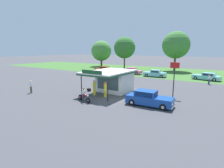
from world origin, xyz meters
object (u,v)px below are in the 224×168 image
object	(u,v)px
gas_pump_nearside	(94,88)
parked_car_back_row_centre_right	(131,71)
parked_car_back_row_far_right	(104,70)
bystander_admiring_sedan	(117,77)
gas_pump_offside	(105,91)
parked_car_back_row_centre	(155,74)
bystander_chatting_near_pumps	(120,72)
bystander_strolling_foreground	(209,79)
spare_tire_stack	(89,90)
motorcycle_with_rider	(84,96)
parked_car_back_row_far_left	(207,77)
roadside_pole_sign	(174,73)
featured_classic_sedan	(149,99)
bystander_leaning_by_kiosk	(31,86)

from	to	relation	value
gas_pump_nearside	parked_car_back_row_centre_right	bearing A→B (deg)	104.75
parked_car_back_row_far_right	bystander_admiring_sedan	distance (m)	14.17
bystander_admiring_sedan	gas_pump_offside	bearing A→B (deg)	-65.70
gas_pump_offside	parked_car_back_row_far_right	size ratio (longest dim) A/B	0.37
parked_car_back_row_centre	bystander_chatting_near_pumps	size ratio (longest dim) A/B	2.94
gas_pump_nearside	bystander_strolling_foreground	world-z (taller)	gas_pump_nearside
gas_pump_offside	spare_tire_stack	size ratio (longest dim) A/B	3.22
motorcycle_with_rider	parked_car_back_row_far_left	distance (m)	25.98
motorcycle_with_rider	bystander_admiring_sedan	size ratio (longest dim) A/B	1.32
parked_car_back_row_centre	bystander_strolling_foreground	world-z (taller)	bystander_strolling_foreground
bystander_chatting_near_pumps	roadside_pole_sign	bearing A→B (deg)	-38.43
bystander_chatting_near_pumps	gas_pump_nearside	bearing A→B (deg)	-69.63
gas_pump_nearside	parked_car_back_row_centre_right	distance (m)	21.74
parked_car_back_row_centre_right	bystander_chatting_near_pumps	size ratio (longest dim) A/B	3.28
parked_car_back_row_centre_right	bystander_admiring_sedan	world-z (taller)	bystander_admiring_sedan
featured_classic_sedan	parked_car_back_row_centre	size ratio (longest dim) A/B	1.01
parked_car_back_row_centre	bystander_admiring_sedan	world-z (taller)	bystander_admiring_sedan
gas_pump_offside	motorcycle_with_rider	distance (m)	2.89
featured_classic_sedan	bystander_leaning_by_kiosk	distance (m)	15.92
featured_classic_sedan	parked_car_back_row_far_left	bearing A→B (deg)	80.70
bystander_chatting_near_pumps	bystander_leaning_by_kiosk	xyz separation A→B (m)	(-1.97, -20.30, 0.03)
bystander_strolling_foreground	bystander_admiring_sedan	world-z (taller)	bystander_strolling_foreground
parked_car_back_row_far_left	parked_car_back_row_far_right	size ratio (longest dim) A/B	1.03
roadside_pole_sign	motorcycle_with_rider	bearing A→B (deg)	-135.89
parked_car_back_row_far_left	featured_classic_sedan	bearing A→B (deg)	-99.30
parked_car_back_row_far_left	parked_car_back_row_centre	distance (m)	9.99
bystander_leaning_by_kiosk	spare_tire_stack	world-z (taller)	bystander_leaning_by_kiosk
motorcycle_with_rider	featured_classic_sedan	world-z (taller)	featured_classic_sedan
parked_car_back_row_far_right	parked_car_back_row_centre	size ratio (longest dim) A/B	1.03
bystander_strolling_foreground	parked_car_back_row_centre	bearing A→B (deg)	162.87
gas_pump_nearside	parked_car_back_row_centre_right	xyz separation A→B (m)	(-5.53, 21.02, -0.27)
gas_pump_nearside	spare_tire_stack	bearing A→B (deg)	145.02
featured_classic_sedan	parked_car_back_row_centre_right	distance (m)	24.64
spare_tire_stack	bystander_chatting_near_pumps	bearing A→B (deg)	104.53
bystander_admiring_sedan	roadside_pole_sign	size ratio (longest dim) A/B	0.40
parked_car_back_row_centre_right	bystander_chatting_near_pumps	distance (m)	4.33
bystander_leaning_by_kiosk	roadside_pole_sign	bearing A→B (deg)	27.09
bystander_chatting_near_pumps	bystander_leaning_by_kiosk	bearing A→B (deg)	-95.54
roadside_pole_sign	parked_car_back_row_centre	bearing A→B (deg)	117.21
bystander_admiring_sedan	motorcycle_with_rider	bearing A→B (deg)	-74.82
parked_car_back_row_far_left	parked_car_back_row_centre_right	bearing A→B (deg)	-179.22
parked_car_back_row_far_right	bystander_chatting_near_pumps	distance (m)	7.44
bystander_strolling_foreground	bystander_leaning_by_kiosk	size ratio (longest dim) A/B	1.01
parked_car_back_row_far_left	bystander_leaning_by_kiosk	size ratio (longest dim) A/B	3.03
gas_pump_offside	parked_car_back_row_centre	distance (m)	19.93
roadside_pole_sign	bystander_chatting_near_pumps	bearing A→B (deg)	141.57
featured_classic_sedan	bystander_leaning_by_kiosk	bearing A→B (deg)	-167.09
gas_pump_nearside	parked_car_back_row_centre	size ratio (longest dim) A/B	0.41
spare_tire_stack	roadside_pole_sign	bearing A→B (deg)	17.45
bystander_leaning_by_kiosk	parked_car_back_row_centre	bearing A→B (deg)	68.82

